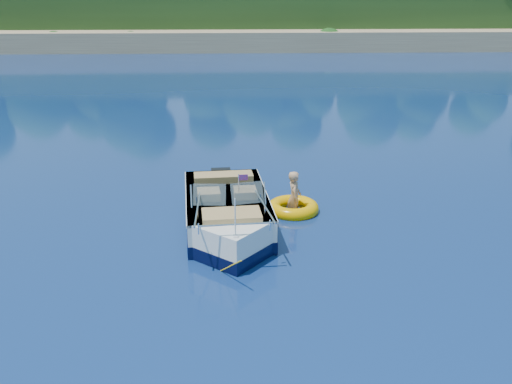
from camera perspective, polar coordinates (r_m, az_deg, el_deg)
The scene contains 5 objects.
ground at distance 11.13m, azimuth -3.18°, elevation -7.56°, with size 160.00×160.00×0.00m, color #0B1D4D.
shoreline at distance 73.71m, azimuth -2.46°, elevation 17.17°, with size 170.00×59.00×6.00m.
motorboat at distance 12.57m, azimuth -2.84°, elevation -2.47°, with size 2.10×5.08×1.69m.
tow_tube at distance 13.69m, azimuth 3.71°, elevation -1.61°, with size 1.59×1.59×0.33m.
boy at distance 13.74m, azimuth 3.80°, elevation -1.92°, with size 0.50×0.33×1.37m, color tan.
Camera 1 is at (0.24, -9.82, 5.23)m, focal length 40.00 mm.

